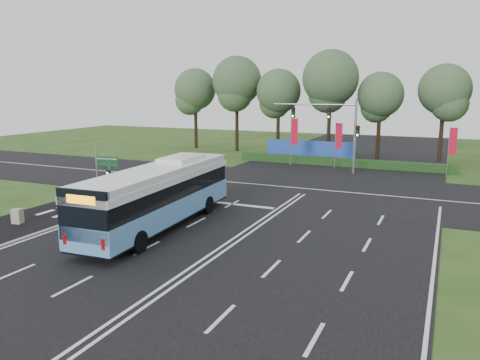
# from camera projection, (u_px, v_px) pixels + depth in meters

# --- Properties ---
(ground) EXTENTS (120.00, 120.00, 0.00)m
(ground) POSITION_uv_depth(u_px,v_px,m) (247.00, 230.00, 26.32)
(ground) COLOR #264918
(ground) RESTS_ON ground
(road_main) EXTENTS (20.00, 120.00, 0.04)m
(road_main) POSITION_uv_depth(u_px,v_px,m) (247.00, 230.00, 26.32)
(road_main) COLOR black
(road_main) RESTS_ON ground
(road_cross) EXTENTS (120.00, 14.00, 0.05)m
(road_cross) POSITION_uv_depth(u_px,v_px,m) (307.00, 189.00, 37.07)
(road_cross) COLOR black
(road_cross) RESTS_ON ground
(bike_path) EXTENTS (5.00, 18.00, 0.06)m
(bike_path) POSITION_uv_depth(u_px,v_px,m) (41.00, 218.00, 28.65)
(bike_path) COLOR black
(bike_path) RESTS_ON ground
(kerb_strip) EXTENTS (0.25, 18.00, 0.12)m
(kerb_strip) POSITION_uv_depth(u_px,v_px,m) (71.00, 222.00, 27.68)
(kerb_strip) COLOR gray
(kerb_strip) RESTS_ON ground
(city_bus) EXTENTS (3.46, 13.24, 3.76)m
(city_bus) POSITION_uv_depth(u_px,v_px,m) (159.00, 195.00, 26.45)
(city_bus) COLOR #5D97D7
(city_bus) RESTS_ON ground
(pedestrian_signal) EXTENTS (0.26, 0.40, 3.01)m
(pedestrian_signal) POSITION_uv_depth(u_px,v_px,m) (110.00, 178.00, 32.80)
(pedestrian_signal) COLOR gray
(pedestrian_signal) RESTS_ON ground
(street_sign) EXTENTS (1.60, 0.34, 4.15)m
(street_sign) POSITION_uv_depth(u_px,v_px,m) (102.00, 171.00, 30.14)
(street_sign) COLOR gray
(street_sign) RESTS_ON ground
(utility_cabinet) EXTENTS (0.64, 0.57, 0.92)m
(utility_cabinet) POSITION_uv_depth(u_px,v_px,m) (17.00, 217.00, 27.35)
(utility_cabinet) COLOR #B4A891
(utility_cabinet) RESTS_ON ground
(banner_flag_left) EXTENTS (0.74, 0.12, 5.02)m
(banner_flag_left) POSITION_uv_depth(u_px,v_px,m) (293.00, 135.00, 47.87)
(banner_flag_left) COLOR gray
(banner_flag_left) RESTS_ON ground
(banner_flag_mid) EXTENTS (0.69, 0.09, 4.67)m
(banner_flag_mid) POSITION_uv_depth(u_px,v_px,m) (338.00, 139.00, 45.86)
(banner_flag_mid) COLOR gray
(banner_flag_mid) RESTS_ON ground
(banner_flag_right) EXTENTS (0.67, 0.14, 4.57)m
(banner_flag_right) POSITION_uv_depth(u_px,v_px,m) (452.00, 144.00, 41.67)
(banner_flag_right) COLOR gray
(banner_flag_right) RESTS_ON ground
(traffic_light_gantry) EXTENTS (8.41, 0.28, 7.00)m
(traffic_light_gantry) POSITION_uv_depth(u_px,v_px,m) (336.00, 123.00, 43.72)
(traffic_light_gantry) COLOR gray
(traffic_light_gantry) RESTS_ON ground
(hedge) EXTENTS (22.00, 1.20, 0.80)m
(hedge) POSITION_uv_depth(u_px,v_px,m) (341.00, 162.00, 48.20)
(hedge) COLOR #183A15
(hedge) RESTS_ON ground
(blue_hoarding) EXTENTS (10.00, 0.30, 2.20)m
(blue_hoarding) POSITION_uv_depth(u_px,v_px,m) (310.00, 151.00, 51.91)
(blue_hoarding) COLOR #2149B3
(blue_hoarding) RESTS_ON ground
(eucalyptus_row) EXTENTS (53.46, 8.31, 12.73)m
(eucalyptus_row) POSITION_uv_depth(u_px,v_px,m) (392.00, 84.00, 51.27)
(eucalyptus_row) COLOR black
(eucalyptus_row) RESTS_ON ground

